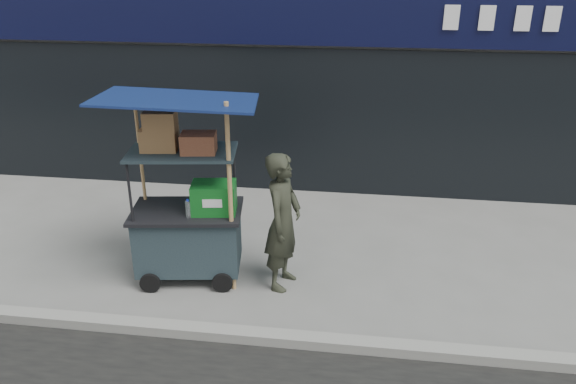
# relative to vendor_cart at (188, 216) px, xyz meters

# --- Properties ---
(ground) EXTENTS (80.00, 80.00, 0.00)m
(ground) POSITION_rel_vendor_cart_xyz_m (1.04, -0.97, -0.83)
(ground) COLOR slate
(ground) RESTS_ON ground
(curb) EXTENTS (80.00, 0.18, 0.12)m
(curb) POSITION_rel_vendor_cart_xyz_m (1.04, -1.17, -0.77)
(curb) COLOR gray
(curb) RESTS_ON ground
(vendor_cart) EXTENTS (1.92, 1.47, 2.37)m
(vendor_cart) POSITION_rel_vendor_cart_xyz_m (0.00, 0.00, 0.00)
(vendor_cart) COLOR #1A282D
(vendor_cart) RESTS_ON ground
(vendor_man) EXTENTS (0.53, 0.70, 1.71)m
(vendor_man) POSITION_rel_vendor_cart_xyz_m (1.16, -0.03, 0.02)
(vendor_man) COLOR #272A1F
(vendor_man) RESTS_ON ground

